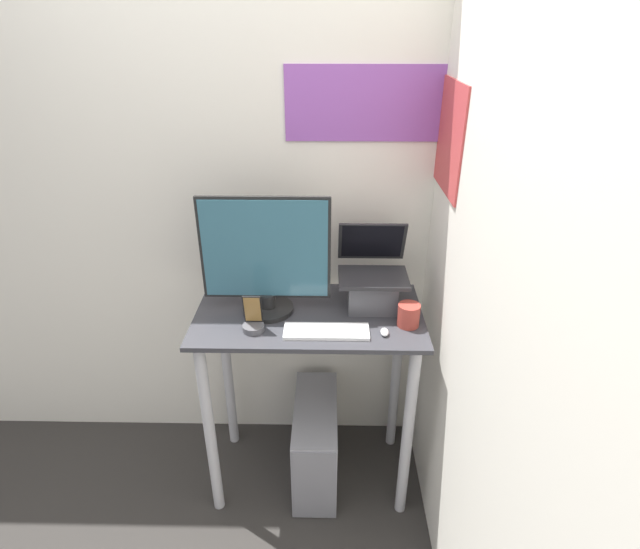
% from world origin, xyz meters
% --- Properties ---
extents(ground_plane, '(12.00, 12.00, 0.00)m').
position_xyz_m(ground_plane, '(0.00, 0.00, 0.00)').
color(ground_plane, '#2D2B28').
extents(wall_back, '(6.00, 0.06, 2.60)m').
position_xyz_m(wall_back, '(0.00, 0.60, 1.30)').
color(wall_back, silver).
rests_on(wall_back, ground_plane).
extents(wall_side_right, '(0.06, 6.00, 2.60)m').
position_xyz_m(wall_side_right, '(0.56, 0.00, 1.30)').
color(wall_side_right, silver).
rests_on(wall_side_right, ground_plane).
extents(desk, '(0.94, 0.52, 0.92)m').
position_xyz_m(desk, '(0.00, 0.26, 0.70)').
color(desk, '#333338').
rests_on(desk, ground_plane).
extents(laptop, '(0.28, 0.28, 0.34)m').
position_xyz_m(laptop, '(0.26, 0.32, 1.03)').
color(laptop, '#4C4C51').
rests_on(laptop, desk).
extents(monitor, '(0.52, 0.21, 0.50)m').
position_xyz_m(monitor, '(-0.17, 0.28, 1.16)').
color(monitor, black).
rests_on(monitor, desk).
extents(keyboard, '(0.33, 0.11, 0.02)m').
position_xyz_m(keyboard, '(0.07, 0.11, 0.93)').
color(keyboard, white).
rests_on(keyboard, desk).
extents(mouse, '(0.03, 0.05, 0.02)m').
position_xyz_m(mouse, '(0.30, 0.10, 0.94)').
color(mouse, white).
rests_on(mouse, desk).
extents(cell_phone, '(0.09, 0.09, 0.15)m').
position_xyz_m(cell_phone, '(-0.21, 0.13, 0.96)').
color(cell_phone, '#4C4C51').
rests_on(cell_phone, desk).
extents(computer_tower, '(0.20, 0.52, 0.42)m').
position_xyz_m(computer_tower, '(0.02, 0.25, 0.21)').
color(computer_tower, gray).
rests_on(computer_tower, ground_plane).
extents(mug, '(0.09, 0.09, 0.09)m').
position_xyz_m(mug, '(0.40, 0.17, 0.97)').
color(mug, '#9E382D').
rests_on(mug, desk).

